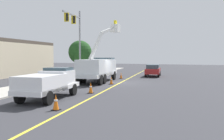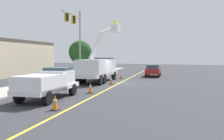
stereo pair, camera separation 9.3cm
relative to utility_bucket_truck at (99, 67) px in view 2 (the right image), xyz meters
name	(u,v)px [view 2 (the right image)]	position (x,y,z in m)	size (l,w,h in m)	color
ground	(120,83)	(0.05, -2.60, -1.61)	(120.00, 120.00, 0.00)	#38383D
sidewalk_far_side	(58,81)	(-1.20, 4.67, -1.55)	(60.00, 3.60, 0.12)	#B2ADA3
lane_centre_stripe	(120,83)	(0.05, -2.60, -1.61)	(50.00, 0.16, 0.01)	yellow
utility_bucket_truck	(99,67)	(0.00, 0.00, 0.00)	(8.50, 3.85, 6.95)	silver
service_pickup_truck	(48,82)	(-10.98, -1.85, -0.49)	(5.87, 3.02, 2.06)	white
passing_minivan	(153,70)	(9.53, -3.82, -0.64)	(5.05, 2.68, 1.69)	maroon
traffic_cone_leading	(55,102)	(-13.52, -4.33, -1.19)	(0.40, 0.40, 0.86)	black
traffic_cone_mid_front	(90,88)	(-7.65, -3.21, -1.19)	(0.40, 0.40, 0.84)	black
traffic_cone_mid_rear	(111,81)	(-1.57, -2.27, -1.22)	(0.40, 0.40, 0.79)	black
traffic_cone_trailing	(121,75)	(4.45, -0.96, -1.20)	(0.40, 0.40, 0.83)	black
traffic_signal_mast	(76,32)	(2.05, 4.20, 4.23)	(5.08, 1.08, 8.74)	gray
street_tree_right	(80,52)	(7.49, 6.93, 1.85)	(3.52, 3.52, 5.23)	brown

